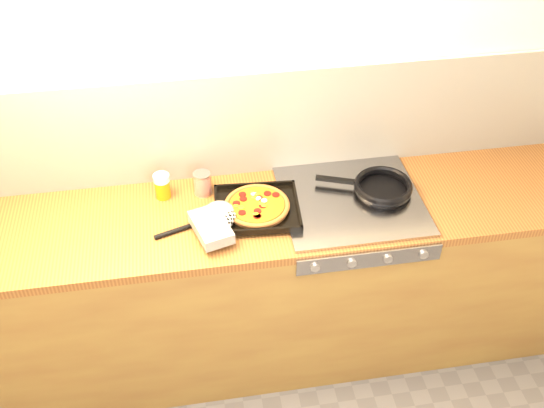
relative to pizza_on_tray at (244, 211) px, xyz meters
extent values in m
plane|color=beige|center=(0.02, 0.34, 0.31)|extent=(3.20, 0.00, 3.20)
cube|color=silver|center=(0.02, 0.32, 0.21)|extent=(3.20, 0.02, 0.50)
cube|color=olive|center=(0.02, 0.04, -0.51)|extent=(3.20, 0.60, 0.86)
cube|color=brown|center=(0.02, 0.04, -0.06)|extent=(3.20, 0.60, 0.04)
cube|color=gray|center=(0.47, -0.26, -0.09)|extent=(0.60, 0.03, 0.08)
cylinder|color=#A5A5AA|center=(0.24, -0.28, -0.09)|extent=(0.04, 0.02, 0.04)
cylinder|color=#A5A5AA|center=(0.39, -0.28, -0.09)|extent=(0.04, 0.02, 0.04)
cylinder|color=#A5A5AA|center=(0.54, -0.28, -0.09)|extent=(0.04, 0.02, 0.04)
cylinder|color=#A5A5AA|center=(0.69, -0.28, -0.09)|extent=(0.04, 0.02, 0.04)
cube|color=gray|center=(0.47, 0.04, -0.04)|extent=(0.60, 0.56, 0.02)
cube|color=black|center=(0.06, 0.02, -0.02)|extent=(0.37, 0.33, 0.01)
cube|color=black|center=(0.07, 0.17, 0.00)|extent=(0.35, 0.04, 0.02)
cube|color=black|center=(0.05, -0.12, 0.00)|extent=(0.35, 0.04, 0.02)
cube|color=black|center=(0.23, 0.01, 0.00)|extent=(0.03, 0.31, 0.02)
cube|color=black|center=(-0.11, 0.04, 0.00)|extent=(0.03, 0.31, 0.02)
cylinder|color=brown|center=(0.06, 0.02, -0.01)|extent=(0.28, 0.28, 0.02)
torus|color=brown|center=(0.06, 0.02, 0.00)|extent=(0.30, 0.30, 0.02)
cylinder|color=#C76D18|center=(0.06, 0.02, 0.00)|extent=(0.25, 0.25, 0.01)
cylinder|color=maroon|center=(0.08, 0.01, 0.01)|extent=(0.03, 0.03, 0.00)
cylinder|color=maroon|center=(0.01, 0.10, 0.01)|extent=(0.03, 0.03, 0.00)
cylinder|color=maroon|center=(0.05, -0.05, 0.01)|extent=(0.03, 0.03, 0.00)
cylinder|color=maroon|center=(-0.03, 0.04, 0.01)|extent=(0.03, 0.03, 0.00)
cylinder|color=maroon|center=(0.11, 0.09, 0.01)|extent=(0.03, 0.03, 0.00)
cylinder|color=maroon|center=(0.07, 0.06, 0.01)|extent=(0.03, 0.03, 0.00)
cylinder|color=maroon|center=(-0.01, -0.02, 0.01)|extent=(0.03, 0.03, 0.00)
cylinder|color=maroon|center=(0.15, 0.07, 0.01)|extent=(0.03, 0.03, 0.00)
cylinder|color=maroon|center=(0.05, -0.05, 0.01)|extent=(0.03, 0.03, 0.00)
cylinder|color=maroon|center=(0.05, -0.02, 0.01)|extent=(0.03, 0.03, 0.00)
cylinder|color=maroon|center=(0.01, 0.07, 0.01)|extent=(0.03, 0.03, 0.00)
ellipsoid|color=yellow|center=(-0.01, 0.02, 0.01)|extent=(0.03, 0.02, 0.01)
ellipsoid|color=yellow|center=(-0.03, 0.02, 0.01)|extent=(0.03, 0.02, 0.01)
ellipsoid|color=yellow|center=(0.05, 0.07, 0.01)|extent=(0.03, 0.02, 0.01)
ellipsoid|color=yellow|center=(0.05, 0.10, 0.01)|extent=(0.03, 0.02, 0.01)
ellipsoid|color=yellow|center=(0.04, -0.04, 0.01)|extent=(0.03, 0.02, 0.01)
ellipsoid|color=yellow|center=(0.09, 0.01, 0.01)|extent=(0.03, 0.02, 0.01)
ellipsoid|color=yellow|center=(0.08, 0.02, 0.01)|extent=(0.03, 0.02, 0.01)
ellipsoid|color=yellow|center=(-0.01, 0.01, 0.01)|extent=(0.03, 0.02, 0.01)
ellipsoid|color=yellow|center=(0.07, 0.09, 0.01)|extent=(0.03, 0.02, 0.01)
ellipsoid|color=silver|center=(0.05, 0.10, 0.01)|extent=(0.03, 0.03, 0.01)
ellipsoid|color=silver|center=(0.07, 0.06, 0.01)|extent=(0.03, 0.03, 0.01)
ellipsoid|color=silver|center=(0.09, 0.04, 0.01)|extent=(0.03, 0.03, 0.01)
cube|color=black|center=(-0.15, -0.09, 0.01)|extent=(0.18, 0.24, 0.05)
ellipsoid|color=black|center=(-0.10, 0.01, 0.01)|extent=(0.13, 0.13, 0.05)
cylinder|color=black|center=(-0.08, -0.07, 0.01)|extent=(0.08, 0.10, 0.05)
cylinder|color=black|center=(0.62, 0.06, -0.02)|extent=(0.30, 0.30, 0.01)
torus|color=black|center=(0.62, 0.06, 0.00)|extent=(0.33, 0.33, 0.03)
cube|color=black|center=(0.43, 0.13, 0.01)|extent=(0.18, 0.09, 0.02)
cylinder|color=#9D180C|center=(-0.16, 0.20, 0.01)|extent=(0.09, 0.09, 0.10)
cylinder|color=#B2B2B7|center=(-0.16, 0.20, 0.07)|extent=(0.09, 0.09, 0.01)
cylinder|color=#B2B2B7|center=(-0.16, 0.20, -0.04)|extent=(0.09, 0.09, 0.01)
cylinder|color=orange|center=(-0.33, 0.20, 0.00)|extent=(0.07, 0.07, 0.09)
cylinder|color=silver|center=(-0.33, 0.20, 0.06)|extent=(0.08, 0.08, 0.03)
cylinder|color=#AF8F4A|center=(0.02, 0.21, -0.03)|extent=(0.26, 0.06, 0.02)
ellipsoid|color=#AF8F4A|center=(0.16, 0.18, -0.03)|extent=(0.07, 0.05, 0.02)
cube|color=black|center=(-0.16, 0.00, -0.04)|extent=(0.12, 0.11, 0.01)
cylinder|color=black|center=(-0.29, -0.04, -0.03)|extent=(0.18, 0.08, 0.02)
camera|label=1|loc=(-0.21, -2.00, 1.72)|focal=42.00mm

